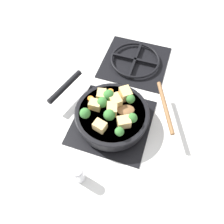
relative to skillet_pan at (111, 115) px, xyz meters
name	(u,v)px	position (x,y,z in m)	size (l,w,h in m)	color
ground_plane	(112,122)	(0.00, 0.00, -0.06)	(2.40, 2.40, 0.00)	silver
front_burner_grate	(112,121)	(0.00, 0.00, -0.04)	(0.31, 0.31, 0.03)	black
rear_burner_grate	(135,61)	(0.00, 0.36, -0.04)	(0.31, 0.31, 0.03)	black
skillet_pan	(111,115)	(0.00, 0.00, 0.00)	(0.41, 0.31, 0.05)	black
wooden_spoon	(148,108)	(0.13, 0.06, 0.03)	(0.24, 0.22, 0.02)	brown
tofu_cube_center_large	(95,106)	(-0.06, -0.01, 0.04)	(0.04, 0.04, 0.04)	#DBB770
tofu_cube_near_handle	(126,93)	(0.03, 0.09, 0.04)	(0.05, 0.04, 0.04)	#DBB770
tofu_cube_east_chunk	(100,126)	(-0.02, -0.08, 0.04)	(0.04, 0.04, 0.04)	#DBB770
tofu_cube_west_chunk	(102,95)	(-0.06, 0.05, 0.04)	(0.04, 0.03, 0.03)	#DBB770
tofu_cube_back_piece	(124,122)	(0.06, -0.04, 0.04)	(0.05, 0.04, 0.04)	#DBB770
tofu_cube_front_piece	(111,110)	(0.00, 0.00, 0.04)	(0.05, 0.04, 0.04)	#DBB770
tofu_cube_mid_small	(115,101)	(0.00, 0.04, 0.04)	(0.05, 0.04, 0.04)	#DBB770
broccoli_floret_near_spoon	(109,95)	(-0.03, 0.05, 0.05)	(0.04, 0.04, 0.05)	#709956
broccoli_floret_center_top	(85,113)	(-0.08, -0.05, 0.05)	(0.04, 0.04, 0.05)	#709956
broccoli_floret_east_rim	(130,99)	(0.06, 0.06, 0.05)	(0.04, 0.04, 0.04)	#709956
broccoli_floret_west_rim	(119,132)	(0.06, -0.08, 0.05)	(0.03, 0.03, 0.04)	#709956
broccoli_floret_north_edge	(109,115)	(0.00, -0.03, 0.05)	(0.04, 0.04, 0.05)	#709956
broccoli_floret_south_cluster	(132,118)	(0.09, -0.02, 0.05)	(0.04, 0.04, 0.04)	#709956
broccoli_floret_mid_floret	(102,102)	(-0.04, 0.01, 0.05)	(0.04, 0.04, 0.05)	#709956
carrot_slice_orange_thin	(91,98)	(-0.10, 0.03, 0.03)	(0.02, 0.02, 0.01)	orange
carrot_slice_near_center	(119,94)	(0.00, 0.09, 0.03)	(0.03, 0.03, 0.01)	orange
carrot_slice_edge_slice	(86,112)	(-0.09, -0.03, 0.03)	(0.03, 0.03, 0.01)	orange
carrot_slice_under_broccoli	(110,91)	(-0.03, 0.09, 0.03)	(0.02, 0.02, 0.01)	orange
salt_shaker	(79,175)	(-0.03, -0.25, -0.01)	(0.04, 0.04, 0.09)	white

